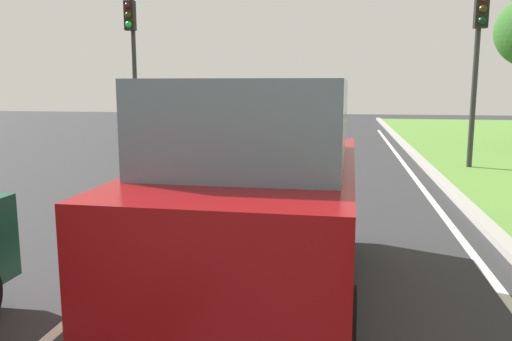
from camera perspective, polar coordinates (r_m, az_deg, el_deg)
name	(u,v)px	position (r m, az deg, el deg)	size (l,w,h in m)	color
ground_plane	(250,195)	(10.65, -0.69, -2.68)	(60.00, 60.00, 0.00)	#2D2D30
lane_line_center	(217,193)	(10.79, -4.36, -2.53)	(0.12, 32.00, 0.01)	silver
lane_line_right_edge	(432,201)	(10.64, 18.80, -3.19)	(0.12, 32.00, 0.01)	silver
curb_right	(460,199)	(10.72, 21.46, -2.94)	(0.24, 48.00, 0.12)	#9E9B93
car_suv_ahead	(260,189)	(5.35, 0.45, -2.09)	(2.03, 4.53, 2.28)	maroon
traffic_light_near_right	(478,44)	(14.76, 23.23, 12.66)	(0.32, 0.50, 4.91)	#2D2D2D
traffic_light_overhead_left	(132,46)	(17.34, -13.44, 13.11)	(0.32, 0.50, 5.11)	#2D2D2D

